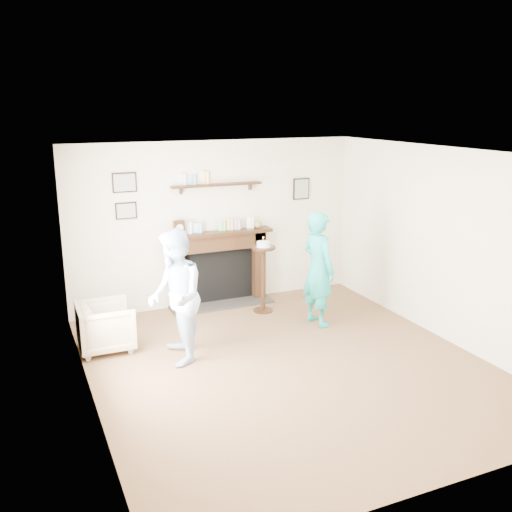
# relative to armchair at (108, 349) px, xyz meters

# --- Properties ---
(ground) EXTENTS (5.00, 5.00, 0.00)m
(ground) POSITION_rel_armchair_xyz_m (1.90, -1.34, 0.00)
(ground) COLOR brown
(ground) RESTS_ON ground
(room_shell) EXTENTS (4.54, 5.02, 2.52)m
(room_shell) POSITION_rel_armchair_xyz_m (1.90, -0.64, 1.62)
(room_shell) COLOR silver
(room_shell) RESTS_ON ground
(armchair) EXTENTS (0.69, 0.67, 0.62)m
(armchair) POSITION_rel_armchair_xyz_m (0.00, 0.00, 0.00)
(armchair) COLOR tan
(armchair) RESTS_ON ground
(man) EXTENTS (0.71, 0.86, 1.62)m
(man) POSITION_rel_armchair_xyz_m (0.72, -0.69, 0.00)
(man) COLOR silver
(man) RESTS_ON ground
(woman) EXTENTS (0.48, 0.64, 1.61)m
(woman) POSITION_rel_armchair_xyz_m (2.87, -0.30, 0.00)
(woman) COLOR #21BFAD
(woman) RESTS_ON ground
(pedestal_table) EXTENTS (0.36, 0.36, 1.15)m
(pedestal_table) POSITION_rel_armchair_xyz_m (2.38, 0.46, 0.70)
(pedestal_table) COLOR black
(pedestal_table) RESTS_ON ground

